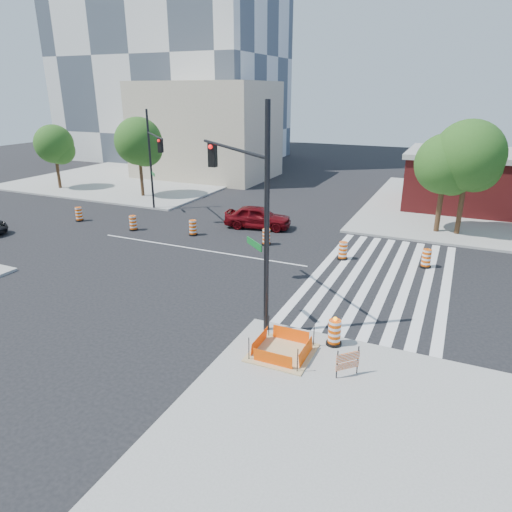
# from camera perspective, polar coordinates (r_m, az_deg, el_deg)

# --- Properties ---
(ground) EXTENTS (120.00, 120.00, 0.00)m
(ground) POSITION_cam_1_polar(r_m,az_deg,el_deg) (27.99, -7.28, 0.84)
(ground) COLOR black
(ground) RESTS_ON ground
(sidewalk_ne) EXTENTS (22.00, 22.00, 0.15)m
(sidewalk_ne) POSITION_cam_1_polar(r_m,az_deg,el_deg) (41.62, 29.27, 4.90)
(sidewalk_ne) COLOR gray
(sidewalk_ne) RESTS_ON ground
(sidewalk_nw) EXTENTS (22.00, 22.00, 0.15)m
(sidewalk_nw) POSITION_cam_1_polar(r_m,az_deg,el_deg) (52.38, -14.03, 9.49)
(sidewalk_nw) COLOR gray
(sidewalk_nw) RESTS_ON ground
(crosswalk_east) EXTENTS (6.75, 13.50, 0.01)m
(crosswalk_east) POSITION_cam_1_polar(r_m,az_deg,el_deg) (24.41, 15.29, -2.65)
(crosswalk_east) COLOR silver
(crosswalk_east) RESTS_ON ground
(lane_centerline) EXTENTS (14.00, 0.12, 0.01)m
(lane_centerline) POSITION_cam_1_polar(r_m,az_deg,el_deg) (27.99, -7.28, 0.85)
(lane_centerline) COLOR silver
(lane_centerline) RESTS_ON ground
(excavation_pit) EXTENTS (2.20, 2.20, 0.90)m
(excavation_pit) POSITION_cam_1_polar(r_m,az_deg,el_deg) (16.88, 3.27, -11.82)
(excavation_pit) COLOR tan
(excavation_pit) RESTS_ON ground
(beige_midrise) EXTENTS (14.00, 10.00, 10.00)m
(beige_midrise) POSITION_cam_1_polar(r_m,az_deg,el_deg) (51.67, -6.23, 15.34)
(beige_midrise) COLOR tan
(beige_midrise) RESTS_ON ground
(red_coupe) EXTENTS (4.88, 2.62, 1.58)m
(red_coupe) POSITION_cam_1_polar(r_m,az_deg,el_deg) (31.94, 0.23, 4.90)
(red_coupe) COLOR #57070C
(red_coupe) RESTS_ON ground
(signal_pole_se) EXTENTS (5.11, 4.36, 8.70)m
(signal_pole_se) POSITION_cam_1_polar(r_m,az_deg,el_deg) (18.12, -1.23, 7.91)
(signal_pole_se) COLOR black
(signal_pole_se) RESTS_ON ground
(signal_pole_nw) EXTENTS (4.25, 4.11, 7.64)m
(signal_pole_nw) POSITION_cam_1_polar(r_m,az_deg,el_deg) (35.78, -12.74, 12.44)
(signal_pole_nw) COLOR black
(signal_pole_nw) RESTS_ON ground
(pit_drum) EXTENTS (0.58, 0.58, 1.15)m
(pit_drum) POSITION_cam_1_polar(r_m,az_deg,el_deg) (17.42, 9.77, -9.48)
(pit_drum) COLOR black
(pit_drum) RESTS_ON ground
(barricade) EXTENTS (0.65, 0.65, 1.03)m
(barricade) POSITION_cam_1_polar(r_m,az_deg,el_deg) (15.72, 11.38, -12.74)
(barricade) COLOR #ED5004
(barricade) RESTS_ON ground
(tree_north_a) EXTENTS (3.61, 3.61, 6.13)m
(tree_north_a) POSITION_cam_1_polar(r_m,az_deg,el_deg) (48.34, -23.84, 12.43)
(tree_north_a) COLOR #382314
(tree_north_a) RESTS_ON ground
(tree_north_b) EXTENTS (4.12, 4.12, 7.01)m
(tree_north_b) POSITION_cam_1_polar(r_m,az_deg,el_deg) (42.13, -14.39, 13.40)
(tree_north_b) COLOR #382314
(tree_north_b) RESTS_ON ground
(tree_north_c) EXTENTS (3.90, 3.88, 6.60)m
(tree_north_c) POSITION_cam_1_polar(r_m,az_deg,el_deg) (32.37, 22.63, 10.18)
(tree_north_c) COLOR #382314
(tree_north_c) RESTS_ON ground
(tree_north_d) EXTENTS (4.41, 4.41, 7.50)m
(tree_north_d) POSITION_cam_1_polar(r_m,az_deg,el_deg) (32.26, 25.07, 10.91)
(tree_north_d) COLOR #382314
(tree_north_d) RESTS_ON ground
(median_drum_0) EXTENTS (0.60, 0.60, 1.02)m
(median_drum_0) POSITION_cam_1_polar(r_m,az_deg,el_deg) (36.21, -21.25, 4.84)
(median_drum_0) COLOR black
(median_drum_0) RESTS_ON ground
(median_drum_1) EXTENTS (0.60, 0.60, 1.02)m
(median_drum_1) POSITION_cam_1_polar(r_m,az_deg,el_deg) (32.61, -15.12, 3.95)
(median_drum_1) COLOR black
(median_drum_1) RESTS_ON ground
(median_drum_2) EXTENTS (0.60, 0.60, 1.02)m
(median_drum_2) POSITION_cam_1_polar(r_m,az_deg,el_deg) (30.67, -7.89, 3.46)
(median_drum_2) COLOR black
(median_drum_2) RESTS_ON ground
(median_drum_3) EXTENTS (0.60, 0.60, 1.18)m
(median_drum_3) POSITION_cam_1_polar(r_m,az_deg,el_deg) (28.45, 1.30, 2.36)
(median_drum_3) COLOR black
(median_drum_3) RESTS_ON ground
(median_drum_4) EXTENTS (0.60, 0.60, 1.02)m
(median_drum_4) POSITION_cam_1_polar(r_m,az_deg,el_deg) (26.45, 10.80, 0.59)
(median_drum_4) COLOR black
(median_drum_4) RESTS_ON ground
(median_drum_5) EXTENTS (0.60, 0.60, 1.02)m
(median_drum_5) POSITION_cam_1_polar(r_m,az_deg,el_deg) (26.46, 20.51, -0.36)
(median_drum_5) COLOR black
(median_drum_5) RESTS_ON ground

